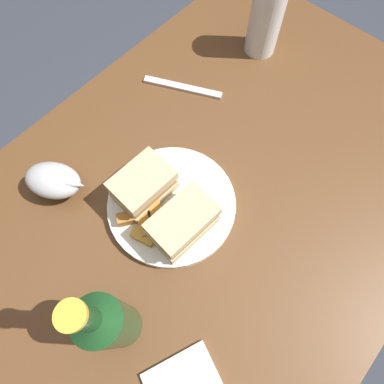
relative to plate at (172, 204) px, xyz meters
name	(u,v)px	position (x,y,z in m)	size (l,w,h in m)	color
ground_plane	(202,266)	(0.07, -0.04, -0.74)	(6.00, 6.00, 0.00)	#333842
dining_table	(205,241)	(0.07, -0.04, -0.37)	(1.16, 0.77, 0.73)	brown
plate	(172,204)	(0.00, 0.00, 0.00)	(0.24, 0.24, 0.02)	silver
sandwich_half_left	(143,185)	(-0.02, 0.05, 0.04)	(0.11, 0.08, 0.06)	#CCB284
sandwich_half_right	(183,223)	(-0.02, -0.05, 0.04)	(0.12, 0.08, 0.06)	#CCB284
potato_wedge_front	(155,206)	(-0.03, 0.02, 0.02)	(0.05, 0.02, 0.02)	#B77F33
potato_wedge_middle	(169,219)	(-0.03, -0.02, 0.02)	(0.05, 0.02, 0.02)	gold
potato_wedge_back	(172,239)	(-0.05, -0.05, 0.02)	(0.05, 0.02, 0.02)	#B77F33
potato_wedge_left_edge	(132,217)	(-0.07, 0.03, 0.02)	(0.05, 0.02, 0.02)	#AD702D
potato_wedge_right_edge	(144,236)	(-0.08, -0.01, 0.02)	(0.04, 0.02, 0.02)	gold
potato_wedge_stray	(144,223)	(-0.06, 0.01, 0.02)	(0.05, 0.02, 0.02)	#B77F33
pint_glass	(265,21)	(0.44, 0.12, 0.07)	(0.07, 0.07, 0.17)	white
gravy_boat	(54,181)	(-0.12, 0.19, 0.03)	(0.11, 0.13, 0.06)	#B7B7BC
cider_bottle	(108,323)	(-0.21, -0.08, 0.10)	(0.07, 0.07, 0.26)	#19421E
fork	(183,87)	(0.22, 0.18, 0.00)	(0.18, 0.02, 0.01)	silver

